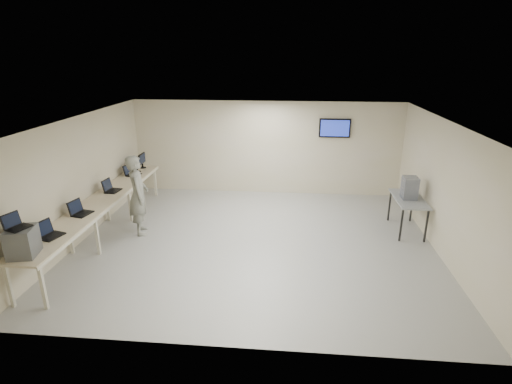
# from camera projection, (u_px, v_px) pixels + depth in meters

# --- Properties ---
(room) EXTENTS (8.01, 7.01, 2.81)m
(room) POSITION_uv_depth(u_px,v_px,m) (257.00, 183.00, 8.78)
(room) COLOR #B2B1A7
(room) RESTS_ON ground
(workbench) EXTENTS (0.76, 6.00, 0.90)m
(workbench) POSITION_uv_depth(u_px,v_px,m) (101.00, 203.00, 9.23)
(workbench) COLOR #BCAE95
(workbench) RESTS_ON ground
(equipment_box) EXTENTS (0.51, 0.55, 0.50)m
(equipment_box) POSITION_uv_depth(u_px,v_px,m) (22.00, 242.00, 6.64)
(equipment_box) COLOR slate
(equipment_box) RESTS_ON workbench
(laptop_on_box) EXTENTS (0.37, 0.40, 0.26)m
(laptop_on_box) POSITION_uv_depth(u_px,v_px,m) (16.00, 224.00, 6.54)
(laptop_on_box) COLOR black
(laptop_on_box) RESTS_ON equipment_box
(laptop_0) EXTENTS (0.43, 0.47, 0.31)m
(laptop_0) POSITION_uv_depth(u_px,v_px,m) (48.00, 233.00, 7.37)
(laptop_0) COLOR black
(laptop_0) RESTS_ON workbench
(laptop_1) EXTENTS (0.41, 0.45, 0.31)m
(laptop_1) POSITION_uv_depth(u_px,v_px,m) (79.00, 211.00, 8.39)
(laptop_1) COLOR black
(laptop_1) RESTS_ON workbench
(laptop_2) EXTENTS (0.36, 0.42, 0.31)m
(laptop_2) POSITION_uv_depth(u_px,v_px,m) (111.00, 188.00, 9.78)
(laptop_2) COLOR black
(laptop_2) RESTS_ON workbench
(laptop_3) EXTENTS (0.42, 0.45, 0.30)m
(laptop_3) POSITION_uv_depth(u_px,v_px,m) (131.00, 172.00, 11.07)
(laptop_3) COLOR black
(laptop_3) RESTS_ON workbench
(monitor_near) EXTENTS (0.18, 0.41, 0.41)m
(monitor_near) POSITION_uv_depth(u_px,v_px,m) (137.00, 163.00, 11.32)
(monitor_near) COLOR black
(monitor_near) RESTS_ON workbench
(monitor_far) EXTENTS (0.19, 0.43, 0.43)m
(monitor_far) POSITION_uv_depth(u_px,v_px,m) (142.00, 159.00, 11.71)
(monitor_far) COLOR black
(monitor_far) RESTS_ON workbench
(soldier) EXTENTS (0.67, 0.82, 1.92)m
(soldier) POSITION_uv_depth(u_px,v_px,m) (138.00, 195.00, 9.37)
(soldier) COLOR slate
(soldier) RESTS_ON ground
(side_table) EXTENTS (0.66, 1.41, 0.84)m
(side_table) POSITION_uv_depth(u_px,v_px,m) (409.00, 201.00, 9.53)
(side_table) COLOR gray
(side_table) RESTS_ON ground
(storage_bins) EXTENTS (0.33, 0.37, 0.52)m
(storage_bins) POSITION_uv_depth(u_px,v_px,m) (410.00, 188.00, 9.42)
(storage_bins) COLOR gray
(storage_bins) RESTS_ON side_table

